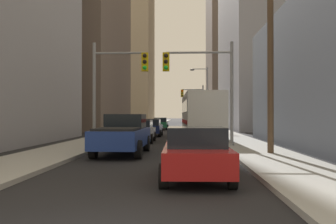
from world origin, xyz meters
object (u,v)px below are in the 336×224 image
object	(u,v)px
pickup_truck_blue	(123,135)
traffic_signal_far_right	(193,100)
sedan_green	(160,123)
city_bus	(201,114)
sedan_navy	(151,127)
sedan_grey	(140,131)
traffic_signal_near_right	(201,76)
traffic_signal_near_left	(117,77)
sedan_red	(196,153)

from	to	relation	value
pickup_truck_blue	traffic_signal_far_right	distance (m)	34.56
sedan_green	traffic_signal_far_right	world-z (taller)	traffic_signal_far_right
city_bus	sedan_navy	bearing A→B (deg)	136.99
sedan_grey	traffic_signal_near_right	bearing A→B (deg)	-46.12
sedan_navy	city_bus	bearing A→B (deg)	-43.01
traffic_signal_near_right	traffic_signal_far_right	size ratio (longest dim) A/B	1.00
city_bus	traffic_signal_far_right	world-z (taller)	traffic_signal_far_right
traffic_signal_far_right	sedan_grey	bearing A→B (deg)	-99.39
sedan_grey	city_bus	bearing A→B (deg)	38.11
pickup_truck_blue	sedan_green	world-z (taller)	pickup_truck_blue
sedan_green	pickup_truck_blue	bearing A→B (deg)	-89.83
sedan_green	sedan_grey	bearing A→B (deg)	-90.06
traffic_signal_near_left	sedan_grey	bearing A→B (deg)	78.98
pickup_truck_blue	sedan_red	size ratio (longest dim) A/B	1.29
traffic_signal_near_right	traffic_signal_far_right	bearing A→B (deg)	89.29
sedan_green	traffic_signal_far_right	size ratio (longest dim) A/B	0.70
sedan_red	sedan_green	size ratio (longest dim) A/B	1.00
sedan_red	pickup_truck_blue	bearing A→B (deg)	115.50
traffic_signal_near_left	traffic_signal_far_right	bearing A→B (deg)	80.39
sedan_navy	pickup_truck_blue	bearing A→B (deg)	-90.02
sedan_red	sedan_navy	xyz separation A→B (m)	(-3.20, 21.71, 0.00)
pickup_truck_blue	sedan_grey	world-z (taller)	pickup_truck_blue
sedan_navy	traffic_signal_near_right	bearing A→B (deg)	-71.22
pickup_truck_blue	traffic_signal_far_right	xyz separation A→B (m)	(4.25, 34.15, 3.08)
city_bus	traffic_signal_far_right	xyz separation A→B (m)	(0.09, 23.05, 2.08)
city_bus	pickup_truck_blue	world-z (taller)	city_bus
city_bus	traffic_signal_near_left	xyz separation A→B (m)	(-5.08, -7.50, 2.08)
sedan_navy	sedan_red	bearing A→B (deg)	-81.61
traffic_signal_near_right	traffic_signal_far_right	world-z (taller)	same
traffic_signal_near_left	traffic_signal_near_right	world-z (taller)	same
pickup_truck_blue	sedan_navy	size ratio (longest dim) A/B	1.29
city_bus	sedan_navy	size ratio (longest dim) A/B	2.74
traffic_signal_near_right	city_bus	bearing A→B (deg)	87.76
sedan_navy	traffic_signal_far_right	distance (m)	19.90
sedan_red	traffic_signal_near_left	bearing A→B (deg)	111.78
traffic_signal_near_right	traffic_signal_far_right	xyz separation A→B (m)	(0.38, 30.55, -0.04)
sedan_navy	traffic_signal_far_right	world-z (taller)	traffic_signal_far_right
sedan_grey	traffic_signal_far_right	xyz separation A→B (m)	(4.37, 26.41, 3.24)
sedan_red	traffic_signal_far_right	bearing A→B (deg)	88.53
pickup_truck_blue	city_bus	bearing A→B (deg)	69.43
sedan_green	sedan_navy	bearing A→B (deg)	-89.64
sedan_grey	traffic_signal_near_right	size ratio (longest dim) A/B	0.70
sedan_green	sedan_red	bearing A→B (deg)	-84.85
sedan_red	traffic_signal_near_right	xyz separation A→B (m)	(0.67, 10.33, 3.28)
sedan_grey	sedan_navy	world-z (taller)	same
traffic_signal_near_left	traffic_signal_near_right	size ratio (longest dim) A/B	1.00
sedan_grey	traffic_signal_near_right	distance (m)	6.62
sedan_red	sedan_navy	bearing A→B (deg)	98.39
sedan_red	sedan_grey	world-z (taller)	same
sedan_grey	sedan_green	distance (m)	22.14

